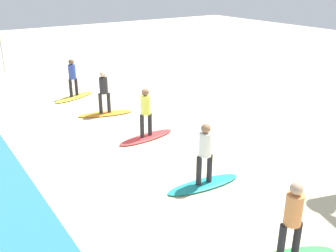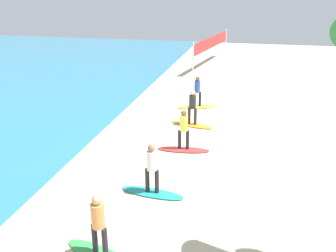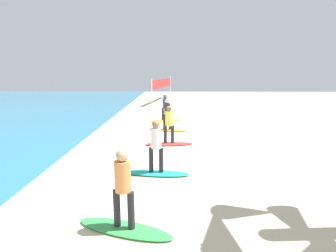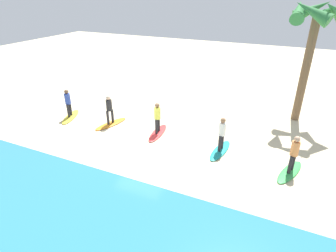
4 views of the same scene
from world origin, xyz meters
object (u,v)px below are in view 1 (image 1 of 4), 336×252
(surfer_teal, at_px, (205,150))
(surfer_orange, at_px, (104,89))
(surfboard_yellow, at_px, (74,97))
(surfer_yellow, at_px, (72,75))
(surfboard_red, at_px, (146,137))
(surfboard_teal, at_px, (204,184))
(surfboard_orange, at_px, (105,114))
(surfer_green, at_px, (293,216))
(surfer_red, at_px, (146,109))

(surfer_teal, bearing_deg, surfer_orange, -2.09)
(surfer_orange, height_order, surfboard_yellow, surfer_orange)
(surfboard_yellow, relative_size, surfer_yellow, 1.28)
(surfboard_yellow, bearing_deg, surfer_yellow, -96.47)
(surfboard_yellow, bearing_deg, surfboard_red, 72.67)
(surfboard_teal, bearing_deg, surfboard_yellow, -84.20)
(surfboard_orange, bearing_deg, surfboard_teal, 103.89)
(surfboard_red, height_order, surfer_orange, surfer_orange)
(surfer_teal, height_order, surfer_orange, same)
(surfboard_yellow, bearing_deg, surfer_orange, 73.40)
(surfer_orange, xyz_separation_m, surfer_yellow, (2.76, 0.19, 0.00))
(surfer_green, height_order, surfer_orange, same)
(surfer_red, bearing_deg, surfboard_teal, 174.14)
(surfer_green, relative_size, surfboard_red, 0.78)
(surfboard_teal, xyz_separation_m, surfer_orange, (6.36, -0.23, 0.99))
(surfboard_orange, bearing_deg, surfboard_red, 108.45)
(surfboard_red, xyz_separation_m, surfer_orange, (2.89, 0.12, 0.99))
(surfboard_red, xyz_separation_m, surfboard_yellow, (5.65, 0.31, 0.00))
(surfer_red, xyz_separation_m, surfboard_orange, (2.89, 0.12, -0.99))
(surfer_yellow, bearing_deg, surfer_orange, -176.09)
(surfer_teal, xyz_separation_m, surfer_yellow, (9.12, -0.04, 0.00))
(surfer_green, bearing_deg, surfer_red, -7.19)
(surfer_green, relative_size, surfboard_teal, 0.78)
(surfer_orange, xyz_separation_m, surfboard_yellow, (2.76, 0.19, -0.99))
(surfboard_teal, xyz_separation_m, surfer_red, (3.48, -0.36, 0.99))
(surfer_teal, height_order, surfboard_orange, surfer_teal)
(surfboard_red, height_order, surfboard_yellow, same)
(surfboard_teal, height_order, surfer_orange, surfer_orange)
(surfer_red, bearing_deg, surfboard_yellow, 3.17)
(surfer_green, height_order, surfer_teal, same)
(surfer_green, xyz_separation_m, surfer_yellow, (12.21, -0.51, 0.00))
(surfboard_orange, xyz_separation_m, surfboard_yellow, (2.76, 0.19, 0.00))
(surfer_green, bearing_deg, surfboard_teal, -8.68)
(surfer_green, distance_m, surfboard_yellow, 12.26)
(surfer_teal, distance_m, surfboard_yellow, 9.18)
(surfboard_orange, distance_m, surfer_orange, 0.99)
(surfboard_red, bearing_deg, surfboard_yellow, -92.10)
(surfboard_teal, xyz_separation_m, surfboard_red, (3.48, -0.36, 0.00))
(surfer_yellow, bearing_deg, surfer_green, 177.59)
(surfboard_yellow, xyz_separation_m, surfer_yellow, (0.00, 0.00, 0.99))
(surfer_orange, relative_size, surfboard_yellow, 0.78)
(surfboard_teal, relative_size, surfer_yellow, 1.28)
(surfboard_orange, distance_m, surfer_yellow, 2.94)
(surfer_teal, distance_m, surfer_orange, 6.37)
(surfer_green, relative_size, surfer_orange, 1.00)
(surfer_green, height_order, surfboard_teal, surfer_green)
(surfboard_teal, bearing_deg, surfer_orange, -86.01)
(surfer_teal, bearing_deg, surfboard_yellow, -0.27)
(surfboard_red, xyz_separation_m, surfboard_orange, (2.89, 0.12, 0.00))
(surfboard_teal, height_order, surfer_teal, surfer_teal)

